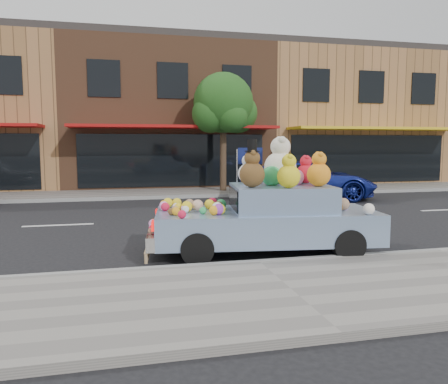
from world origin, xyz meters
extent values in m
plane|color=black|center=(0.00, 0.00, 0.00)|extent=(120.00, 120.00, 0.00)
cube|color=gray|center=(0.00, -6.50, 0.06)|extent=(60.00, 3.00, 0.12)
cube|color=gray|center=(0.00, 6.50, 0.06)|extent=(60.00, 3.00, 0.12)
cube|color=gray|center=(0.00, -5.00, 0.07)|extent=(60.00, 0.12, 0.13)
cube|color=gray|center=(0.00, 5.00, 0.07)|extent=(60.00, 0.12, 0.13)
cube|color=black|center=(-7.00, 7.98, 5.00)|extent=(1.40, 0.06, 1.60)
cube|color=brown|center=(0.00, 12.00, 3.50)|extent=(10.00, 8.00, 7.00)
cube|color=#332D2B|center=(0.00, 12.00, 7.15)|extent=(10.00, 8.00, 0.30)
cube|color=black|center=(0.00, 7.98, 1.40)|extent=(8.50, 0.06, 2.40)
cube|color=#A3100F|center=(0.00, 7.10, 2.90)|extent=(9.00, 1.80, 0.12)
cube|color=black|center=(-3.00, 7.98, 5.00)|extent=(1.40, 0.06, 1.60)
cube|color=black|center=(0.00, 7.98, 5.00)|extent=(1.40, 0.06, 1.60)
cube|color=black|center=(3.00, 7.98, 5.00)|extent=(1.40, 0.06, 1.60)
cube|color=#9F6E42|center=(10.00, 12.00, 3.50)|extent=(10.00, 8.00, 7.00)
cube|color=#332D2B|center=(10.00, 12.00, 7.15)|extent=(10.00, 8.00, 0.30)
cube|color=black|center=(10.00, 7.98, 1.40)|extent=(8.50, 0.06, 2.40)
cube|color=yellow|center=(10.00, 7.10, 2.90)|extent=(9.00, 1.80, 0.12)
cube|color=black|center=(7.00, 7.98, 5.00)|extent=(1.40, 0.06, 1.60)
cube|color=black|center=(10.00, 7.98, 5.00)|extent=(1.40, 0.06, 1.60)
cube|color=black|center=(13.00, 7.98, 5.00)|extent=(1.40, 0.06, 1.60)
cylinder|color=#38281C|center=(2.00, 6.50, 1.60)|extent=(0.28, 0.28, 3.20)
sphere|color=#1B4513|center=(2.00, 6.50, 3.92)|extent=(2.60, 2.60, 2.60)
sphere|color=#1B4513|center=(2.70, 6.80, 3.52)|extent=(1.80, 1.80, 1.80)
sphere|color=#1B4513|center=(1.40, 6.30, 3.42)|extent=(1.60, 1.60, 1.60)
sphere|color=#1B4513|center=(2.20, 5.90, 3.32)|extent=(1.40, 1.40, 1.40)
sphere|color=#1B4513|center=(1.70, 7.10, 3.62)|extent=(1.60, 1.60, 1.60)
imported|color=#1B2B96|center=(4.72, 3.72, 0.73)|extent=(5.73, 3.69, 1.47)
cylinder|color=black|center=(1.75, -4.98, 0.30)|extent=(0.62, 0.27, 0.60)
cylinder|color=black|center=(1.94, -3.43, 0.30)|extent=(0.62, 0.27, 0.60)
cylinder|color=black|center=(-1.03, -4.63, 0.30)|extent=(0.62, 0.27, 0.60)
cylinder|color=black|center=(-0.83, -3.09, 0.30)|extent=(0.62, 0.27, 0.60)
cube|color=#7F98BD|center=(0.46, -4.03, 0.55)|extent=(4.48, 2.22, 0.60)
cube|color=#7F98BD|center=(0.76, -4.07, 1.10)|extent=(2.07, 1.72, 0.50)
cube|color=silver|center=(-1.75, -3.76, 0.40)|extent=(0.38, 1.79, 0.26)
cube|color=red|center=(-1.78, -4.44, 0.72)|extent=(0.09, 0.29, 0.16)
cube|color=red|center=(-1.61, -3.09, 0.72)|extent=(0.09, 0.29, 0.16)
cube|color=black|center=(-0.19, -3.95, 1.10)|extent=(0.20, 1.29, 0.40)
sphere|color=#523517|center=(0.07, -4.34, 1.59)|extent=(0.48, 0.48, 0.48)
sphere|color=#523517|center=(0.07, -4.34, 1.90)|extent=(0.30, 0.30, 0.30)
sphere|color=#523517|center=(0.07, -4.44, 2.00)|extent=(0.11, 0.11, 0.11)
sphere|color=#523517|center=(0.07, -4.23, 2.00)|extent=(0.11, 0.11, 0.11)
cylinder|color=black|center=(0.07, -4.34, 2.02)|extent=(0.28, 0.28, 0.02)
cylinder|color=black|center=(0.07, -4.34, 2.13)|extent=(0.18, 0.18, 0.22)
sphere|color=beige|center=(0.85, -3.73, 1.68)|extent=(0.66, 0.66, 0.66)
sphere|color=beige|center=(0.85, -3.73, 2.10)|extent=(0.41, 0.41, 0.41)
sphere|color=beige|center=(0.85, -3.87, 2.23)|extent=(0.16, 0.16, 0.16)
sphere|color=beige|center=(0.85, -3.59, 2.23)|extent=(0.16, 0.16, 0.16)
sphere|color=orange|center=(1.36, -4.45, 1.58)|extent=(0.45, 0.45, 0.45)
sphere|color=orange|center=(1.36, -4.45, 1.87)|extent=(0.28, 0.28, 0.28)
sphere|color=orange|center=(1.36, -4.55, 1.96)|extent=(0.11, 0.11, 0.11)
sphere|color=orange|center=(1.36, -4.35, 1.96)|extent=(0.11, 0.11, 0.11)
sphere|color=red|center=(1.40, -3.75, 1.55)|extent=(0.40, 0.40, 0.40)
sphere|color=red|center=(1.40, -3.75, 1.80)|extent=(0.25, 0.25, 0.25)
sphere|color=red|center=(1.40, -3.83, 1.88)|extent=(0.09, 0.09, 0.09)
sphere|color=red|center=(1.40, -3.66, 1.88)|extent=(0.09, 0.09, 0.09)
sphere|color=white|center=(0.22, -3.55, 1.56)|extent=(0.41, 0.41, 0.41)
sphere|color=white|center=(0.22, -3.55, 1.82)|extent=(0.25, 0.25, 0.25)
sphere|color=white|center=(0.22, -3.64, 1.90)|extent=(0.10, 0.10, 0.10)
sphere|color=white|center=(0.22, -3.46, 1.90)|extent=(0.10, 0.10, 0.10)
sphere|color=gold|center=(0.69, -4.62, 1.57)|extent=(0.43, 0.43, 0.43)
sphere|color=gold|center=(0.69, -4.62, 1.84)|extent=(0.27, 0.27, 0.27)
sphere|color=gold|center=(0.69, -4.71, 1.93)|extent=(0.10, 0.10, 0.10)
sphere|color=gold|center=(0.69, -4.52, 1.93)|extent=(0.10, 0.10, 0.10)
sphere|color=#28944B|center=(0.56, -4.05, 1.53)|extent=(0.40, 0.40, 0.40)
sphere|color=pink|center=(1.06, -4.06, 1.50)|extent=(0.32, 0.32, 0.32)
sphere|color=red|center=(-1.29, -4.58, 0.93)|extent=(0.15, 0.15, 0.15)
sphere|color=orange|center=(-1.35, -4.22, 0.93)|extent=(0.16, 0.16, 0.16)
sphere|color=pink|center=(-1.51, -3.56, 0.94)|extent=(0.18, 0.18, 0.18)
sphere|color=orange|center=(-1.47, -3.08, 0.92)|extent=(0.14, 0.14, 0.14)
sphere|color=silver|center=(-1.14, -3.98, 0.92)|extent=(0.14, 0.14, 0.14)
sphere|color=gold|center=(-1.25, -3.74, 0.93)|extent=(0.16, 0.16, 0.16)
sphere|color=#28944B|center=(-0.84, -4.19, 0.92)|extent=(0.14, 0.14, 0.14)
sphere|color=red|center=(-0.54, -4.00, 0.93)|extent=(0.16, 0.16, 0.16)
sphere|color=red|center=(-0.51, -3.42, 0.95)|extent=(0.21, 0.21, 0.21)
sphere|color=#503316|center=(-1.43, -4.17, 0.92)|extent=(0.13, 0.13, 0.13)
sphere|color=gold|center=(-1.21, -3.20, 0.95)|extent=(0.19, 0.19, 0.19)
sphere|color=gold|center=(-1.40, -3.21, 0.95)|extent=(0.20, 0.20, 0.20)
sphere|color=pink|center=(-1.14, -3.89, 0.93)|extent=(0.16, 0.16, 0.16)
sphere|color=#28944B|center=(-0.38, -3.69, 0.95)|extent=(0.21, 0.21, 0.21)
sphere|color=gold|center=(-0.53, -3.51, 0.92)|extent=(0.15, 0.15, 0.15)
sphere|color=#87654A|center=(-1.33, -3.89, 0.92)|extent=(0.13, 0.13, 0.13)
sphere|color=gold|center=(-0.60, -3.60, 0.95)|extent=(0.20, 0.20, 0.20)
sphere|color=purple|center=(-0.57, -4.32, 0.95)|extent=(0.21, 0.21, 0.21)
sphere|color=silver|center=(-0.55, -4.09, 0.95)|extent=(0.20, 0.20, 0.20)
sphere|color=gold|center=(-0.54, -4.30, 0.95)|extent=(0.20, 0.20, 0.20)
sphere|color=red|center=(-0.53, -3.42, 0.92)|extent=(0.15, 0.15, 0.15)
sphere|color=gold|center=(-1.10, -3.87, 0.96)|extent=(0.21, 0.21, 0.21)
sphere|color=red|center=(-1.49, -3.65, 0.93)|extent=(0.17, 0.17, 0.17)
sphere|color=orange|center=(-0.66, -4.34, 0.94)|extent=(0.18, 0.18, 0.18)
sphere|color=#87654A|center=(-0.99, -3.51, 0.95)|extent=(0.20, 0.20, 0.20)
sphere|color=#503316|center=(-0.45, -3.77, 0.94)|extent=(0.18, 0.18, 0.18)
sphere|color=#F5DEC3|center=(-1.27, -3.54, 0.92)|extent=(0.14, 0.14, 0.14)
sphere|color=#D8A88C|center=(-0.88, -3.82, 0.97)|extent=(0.22, 0.22, 0.22)
sphere|color=#503316|center=(-1.71, -3.48, 0.61)|extent=(0.16, 0.16, 0.16)
sphere|color=#F5DEC3|center=(-1.69, -3.32, 0.60)|extent=(0.13, 0.13, 0.13)
sphere|color=#87654A|center=(-1.81, -4.27, 0.59)|extent=(0.12, 0.12, 0.12)
sphere|color=red|center=(-1.78, -4.01, 0.59)|extent=(0.12, 0.12, 0.12)
sphere|color=pink|center=(-1.76, -3.90, 0.60)|extent=(0.14, 0.14, 0.14)
sphere|color=pink|center=(-1.74, -3.69, 0.62)|extent=(0.17, 0.17, 0.17)
sphere|color=#F5DEC3|center=(2.15, -4.95, 0.96)|extent=(0.21, 0.21, 0.21)
sphere|color=#503316|center=(1.71, -4.57, 0.95)|extent=(0.21, 0.21, 0.21)
sphere|color=#87654A|center=(1.97, -4.32, 0.97)|extent=(0.24, 0.24, 0.24)
sphere|color=pink|center=(2.21, -3.90, 0.94)|extent=(0.17, 0.17, 0.17)
cylinder|color=#997A54|center=(-1.93, -4.59, 0.17)|extent=(0.06, 0.06, 0.17)
sphere|color=#997A54|center=(-1.93, -4.59, 0.26)|extent=(0.07, 0.07, 0.07)
cylinder|color=#997A54|center=(-1.91, -4.47, 0.17)|extent=(0.06, 0.06, 0.17)
sphere|color=#997A54|center=(-1.91, -4.47, 0.26)|extent=(0.07, 0.07, 0.07)
cylinder|color=#997A54|center=(-1.90, -4.35, 0.17)|extent=(0.06, 0.06, 0.17)
sphere|color=#997A54|center=(-1.90, -4.35, 0.26)|extent=(0.07, 0.07, 0.07)
cylinder|color=#997A54|center=(-1.88, -4.23, 0.17)|extent=(0.06, 0.06, 0.17)
sphere|color=#997A54|center=(-1.88, -4.23, 0.26)|extent=(0.07, 0.07, 0.07)
cylinder|color=#997A54|center=(-1.87, -4.11, 0.17)|extent=(0.06, 0.06, 0.17)
sphere|color=#997A54|center=(-1.87, -4.11, 0.26)|extent=(0.07, 0.07, 0.07)
cylinder|color=#997A54|center=(-1.85, -3.99, 0.17)|extent=(0.06, 0.06, 0.17)
sphere|color=#997A54|center=(-1.85, -3.99, 0.26)|extent=(0.07, 0.07, 0.07)
cylinder|color=#997A54|center=(-1.84, -3.87, 0.17)|extent=(0.06, 0.06, 0.17)
sphere|color=#997A54|center=(-1.84, -3.87, 0.26)|extent=(0.07, 0.07, 0.07)
cylinder|color=#997A54|center=(-1.82, -3.75, 0.17)|extent=(0.06, 0.06, 0.17)
sphere|color=#997A54|center=(-1.82, -3.75, 0.26)|extent=(0.07, 0.07, 0.07)
cylinder|color=#997A54|center=(-1.81, -3.63, 0.17)|extent=(0.06, 0.06, 0.17)
sphere|color=#997A54|center=(-1.81, -3.63, 0.26)|extent=(0.07, 0.07, 0.07)
cylinder|color=#997A54|center=(-1.79, -3.51, 0.17)|extent=(0.06, 0.06, 0.17)
sphere|color=#997A54|center=(-1.79, -3.51, 0.26)|extent=(0.07, 0.07, 0.07)
cylinder|color=#997A54|center=(-1.78, -3.39, 0.17)|extent=(0.06, 0.06, 0.17)
sphere|color=#997A54|center=(-1.78, -3.39, 0.26)|extent=(0.07, 0.07, 0.07)
cylinder|color=#997A54|center=(-1.76, -3.27, 0.17)|extent=(0.06, 0.06, 0.17)
sphere|color=#997A54|center=(-1.76, -3.27, 0.26)|extent=(0.07, 0.07, 0.07)
cylinder|color=#997A54|center=(-1.75, -3.15, 0.17)|extent=(0.06, 0.06, 0.17)
sphere|color=#997A54|center=(-1.75, -3.15, 0.26)|extent=(0.07, 0.07, 0.07)
cylinder|color=#997A54|center=(-1.73, -3.03, 0.17)|extent=(0.06, 0.06, 0.17)
sphere|color=#997A54|center=(-1.73, -3.03, 0.26)|extent=(0.07, 0.07, 0.07)
cylinder|color=#997A54|center=(-1.72, -2.91, 0.17)|extent=(0.06, 0.06, 0.17)
sphere|color=#997A54|center=(-1.72, -2.91, 0.26)|extent=(0.07, 0.07, 0.07)
cylinder|color=silver|center=(0.04, -3.33, 1.70)|extent=(0.02, 0.02, 0.70)
cube|color=#0C1447|center=(0.32, -3.34, 1.91)|extent=(0.52, 0.08, 0.34)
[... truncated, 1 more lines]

